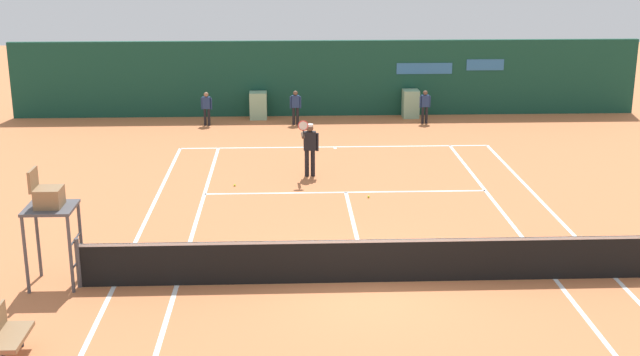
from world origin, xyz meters
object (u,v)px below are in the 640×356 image
(ball_kid_left_post, at_px, (295,105))
(tennis_ball_by_sideline, at_px, (235,185))
(umpire_chair, at_px, (49,207))
(player_on_baseline, at_px, (310,145))
(tennis_ball_mid_court, at_px, (239,249))
(ball_kid_centre_post, at_px, (207,106))
(tennis_ball_near_service_line, at_px, (369,197))
(ball_kid_right_post, at_px, (425,104))
(player_bench, at_px, (5,333))

(ball_kid_left_post, height_order, tennis_ball_by_sideline, ball_kid_left_post)
(ball_kid_left_post, bearing_deg, umpire_chair, 69.39)
(player_on_baseline, bearing_deg, tennis_ball_mid_court, 71.46)
(ball_kid_left_post, bearing_deg, player_on_baseline, 91.04)
(umpire_chair, xyz_separation_m, player_on_baseline, (5.56, 7.91, -0.72))
(umpire_chair, relative_size, ball_kid_centre_post, 1.94)
(ball_kid_left_post, height_order, tennis_ball_near_service_line, ball_kid_left_post)
(ball_kid_right_post, bearing_deg, umpire_chair, 52.44)
(ball_kid_left_post, distance_m, tennis_ball_mid_court, 13.45)
(umpire_chair, xyz_separation_m, tennis_ball_mid_court, (3.72, 1.78, -1.67))
(umpire_chair, bearing_deg, player_on_baseline, 144.91)
(tennis_ball_mid_court, bearing_deg, umpire_chair, -154.44)
(umpire_chair, height_order, tennis_ball_mid_court, umpire_chair)
(ball_kid_left_post, bearing_deg, tennis_ball_by_sideline, 75.43)
(player_bench, relative_size, tennis_ball_mid_court, 16.40)
(tennis_ball_mid_court, bearing_deg, player_on_baseline, 73.31)
(ball_kid_centre_post, xyz_separation_m, tennis_ball_near_service_line, (5.28, -9.45, -0.71))
(ball_kid_right_post, bearing_deg, tennis_ball_mid_court, 60.51)
(player_on_baseline, distance_m, ball_kid_right_post, 8.59)
(ball_kid_right_post, bearing_deg, player_bench, 57.43)
(player_bench, distance_m, tennis_ball_by_sideline, 10.75)
(ball_kid_left_post, xyz_separation_m, tennis_ball_near_service_line, (1.89, -9.45, -0.73))
(ball_kid_centre_post, distance_m, tennis_ball_mid_court, 13.49)
(tennis_ball_by_sideline, bearing_deg, tennis_ball_near_service_line, -18.67)
(player_on_baseline, bearing_deg, ball_kid_right_post, -124.76)
(player_on_baseline, height_order, tennis_ball_by_sideline, player_on_baseline)
(tennis_ball_by_sideline, bearing_deg, ball_kid_left_post, 76.96)
(ball_kid_centre_post, bearing_deg, player_on_baseline, 124.46)
(ball_kid_centre_post, bearing_deg, ball_kid_left_post, -172.79)
(ball_kid_left_post, distance_m, tennis_ball_by_sideline, 8.42)
(player_bench, height_order, tennis_ball_near_service_line, player_bench)
(ball_kid_left_post, bearing_deg, tennis_ball_near_service_line, 99.80)
(ball_kid_centre_post, xyz_separation_m, tennis_ball_mid_court, (1.88, -13.34, -0.71))
(ball_kid_centre_post, distance_m, ball_kid_right_post, 8.38)
(umpire_chair, bearing_deg, tennis_ball_by_sideline, 154.33)
(umpire_chair, relative_size, tennis_ball_near_service_line, 36.82)
(umpire_chair, xyz_separation_m, ball_kid_left_post, (5.23, 15.12, -0.94))
(player_bench, bearing_deg, tennis_ball_mid_court, 143.62)
(player_on_baseline, height_order, ball_kid_centre_post, player_on_baseline)
(umpire_chair, bearing_deg, ball_kid_right_post, 145.94)
(umpire_chair, height_order, ball_kid_centre_post, umpire_chair)
(umpire_chair, bearing_deg, tennis_ball_mid_court, 115.56)
(ball_kid_centre_post, height_order, tennis_ball_mid_court, ball_kid_centre_post)
(ball_kid_left_post, relative_size, tennis_ball_mid_court, 19.39)
(player_bench, distance_m, tennis_ball_mid_court, 6.27)
(ball_kid_right_post, bearing_deg, tennis_ball_by_sideline, 46.39)
(umpire_chair, height_order, player_bench, umpire_chair)
(umpire_chair, distance_m, ball_kid_centre_post, 15.26)
(player_on_baseline, relative_size, ball_kid_right_post, 1.43)
(player_on_baseline, distance_m, tennis_ball_by_sideline, 2.59)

